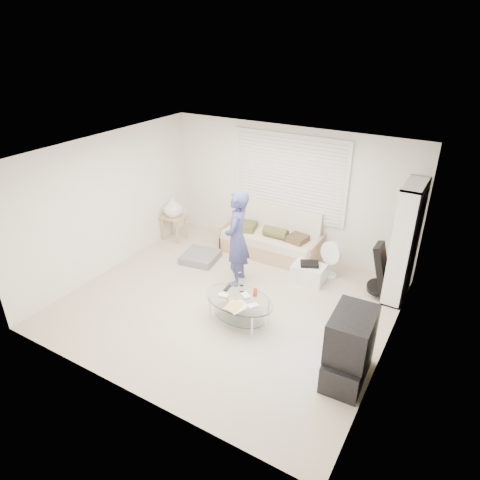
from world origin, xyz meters
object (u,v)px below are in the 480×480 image
Objects in this scene: futon_sofa at (271,240)px; bookshelf at (405,243)px; coffee_table at (239,303)px; tv_unit at (349,348)px.

futon_sofa is 2.58m from bookshelf.
futon_sofa reaches higher than coffee_table.
bookshelf is 2.03× the size of tv_unit.
futon_sofa is at bearing 174.84° from bookshelf.
tv_unit is 1.81m from coffee_table.
bookshelf reaches higher than futon_sofa.
bookshelf is 2.33m from tv_unit.
futon_sofa is at bearing 104.37° from coffee_table.
tv_unit reaches higher than coffee_table.
futon_sofa is 3.43m from tv_unit.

